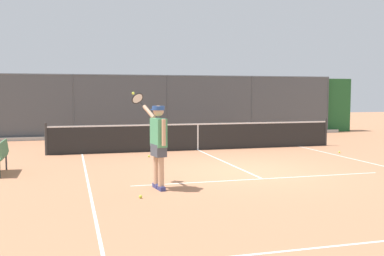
{
  "coord_description": "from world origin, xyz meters",
  "views": [
    {
      "loc": [
        4.43,
        10.83,
        2.06
      ],
      "look_at": [
        1.05,
        -1.54,
        1.05
      ],
      "focal_mm": 41.91,
      "sensor_mm": 36.0,
      "label": 1
    }
  ],
  "objects_px": {
    "tennis_ball_near_baseline": "(339,152)",
    "tennis_ball_near_net": "(141,197)",
    "tennis_player": "(158,140)",
    "tennis_ball_by_sideline": "(149,156)",
    "courtside_bench": "(0,154)"
  },
  "relations": [
    {
      "from": "tennis_ball_near_net",
      "to": "courtside_bench",
      "type": "relative_size",
      "value": 0.05
    },
    {
      "from": "tennis_ball_by_sideline",
      "to": "tennis_ball_near_baseline",
      "type": "distance_m",
      "value": 6.5
    },
    {
      "from": "tennis_ball_by_sideline",
      "to": "tennis_ball_near_baseline",
      "type": "bearing_deg",
      "value": 173.59
    },
    {
      "from": "courtside_bench",
      "to": "tennis_player",
      "type": "bearing_deg",
      "value": -128.4
    },
    {
      "from": "tennis_ball_near_baseline",
      "to": "tennis_ball_near_net",
      "type": "distance_m",
      "value": 8.94
    },
    {
      "from": "tennis_player",
      "to": "tennis_ball_near_net",
      "type": "height_order",
      "value": "tennis_player"
    },
    {
      "from": "tennis_ball_near_baseline",
      "to": "tennis_ball_near_net",
      "type": "height_order",
      "value": "same"
    },
    {
      "from": "tennis_ball_by_sideline",
      "to": "courtside_bench",
      "type": "xyz_separation_m",
      "value": [
        4.16,
        1.91,
        0.48
      ]
    },
    {
      "from": "tennis_player",
      "to": "tennis_ball_near_net",
      "type": "distance_m",
      "value": 1.37
    },
    {
      "from": "tennis_ball_near_baseline",
      "to": "courtside_bench",
      "type": "height_order",
      "value": "courtside_bench"
    },
    {
      "from": "tennis_ball_by_sideline",
      "to": "tennis_ball_near_net",
      "type": "xyz_separation_m",
      "value": [
        1.11,
        5.47,
        0.0
      ]
    },
    {
      "from": "tennis_ball_near_net",
      "to": "courtside_bench",
      "type": "bearing_deg",
      "value": -49.5
    },
    {
      "from": "tennis_ball_near_net",
      "to": "courtside_bench",
      "type": "height_order",
      "value": "courtside_bench"
    },
    {
      "from": "tennis_ball_by_sideline",
      "to": "tennis_ball_near_baseline",
      "type": "height_order",
      "value": "same"
    },
    {
      "from": "tennis_player",
      "to": "courtside_bench",
      "type": "distance_m",
      "value": 4.56
    }
  ]
}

